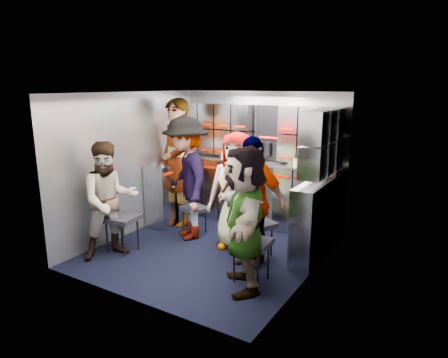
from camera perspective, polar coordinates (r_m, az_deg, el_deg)
The scene contains 29 objects.
floor at distance 5.53m, azimuth -1.93°, elevation -10.11°, with size 3.00×3.00×0.00m, color black.
wall_back at distance 6.48m, azimuth 5.29°, elevation 3.08°, with size 2.80×0.04×2.10m, color #979BA5.
wall_left at distance 6.07m, azimuth -13.15°, elevation 2.07°, with size 0.04×3.00×2.10m, color #979BA5.
wall_right at distance 4.60m, azimuth 12.71°, elevation -1.47°, with size 0.04×3.00×2.10m, color #979BA5.
ceiling at distance 5.07m, azimuth -2.12°, elevation 12.21°, with size 2.80×3.00×0.02m, color silver.
cart_bank_back at distance 6.42m, azimuth 4.36°, elevation -2.09°, with size 2.68×0.38×0.99m, color #9EA3AE.
cart_bank_left at distance 6.46m, azimuth -8.09°, elevation -2.08°, with size 0.38×0.76×0.99m, color #9EA3AE.
counter at distance 6.30m, azimuth 4.44°, elevation 2.48°, with size 2.68×0.42×0.03m, color #B0B2B7.
locker_bank_back at distance 6.28m, azimuth 4.77°, elevation 6.82°, with size 2.68×0.28×0.82m, color #9EA3AE.
locker_bank_right at distance 5.22m, azimuth 13.90°, elevation 5.13°, with size 0.28×1.00×0.82m, color #9EA3AE.
right_cabinet at distance 5.35m, azimuth 12.98°, elevation -5.54°, with size 0.28×1.20×1.00m, color #9EA3AE.
coffee_niche at distance 6.26m, azimuth 6.50°, elevation 6.57°, with size 0.46×0.16×0.84m, color black, non-canonical shape.
red_latch_strip at distance 6.15m, azimuth 3.57°, elevation 0.94°, with size 2.60×0.02×0.03m, color #B21300.
jump_seat_near_left at distance 5.53m, azimuth -14.43°, elevation -5.67°, with size 0.47×0.45×0.50m.
jump_seat_mid_left at distance 6.02m, azimuth -4.25°, elevation -4.45°, with size 0.44×0.43×0.41m.
jump_seat_center at distance 5.66m, azimuth 2.64°, elevation -5.24°, with size 0.49×0.48×0.45m.
jump_seat_mid_right at distance 5.19m, azimuth 4.76°, elevation -6.68°, with size 0.52×0.51×0.48m.
jump_seat_near_right at distance 4.58m, azimuth 3.94°, elevation -9.39°, with size 0.45×0.43×0.49m.
attendant_standing at distance 6.33m, azimuth -6.74°, elevation 2.34°, with size 0.73×0.48×2.00m, color black.
attendant_arc_a at distance 5.32m, azimuth -16.01°, elevation -2.93°, with size 0.74×0.57×1.51m, color black.
attendant_arc_b at distance 5.74m, azimuth -5.39°, elevation 0.09°, with size 1.15×0.66×1.78m, color black.
attendant_arc_c at distance 5.40m, azimuth 1.76°, elevation -1.71°, with size 0.78×0.51×1.60m, color black.
attendant_arc_d at distance 4.92m, azimuth 3.90°, elevation -3.18°, with size 0.94×0.39×1.61m, color black.
attendant_arc_e at distance 4.30m, azimuth 2.91°, elevation -5.71°, with size 1.48×0.47×1.60m, color black.
bottle_left at distance 6.47m, azimuth 0.32°, elevation 4.03°, with size 0.06×0.06×0.24m, color white.
bottle_mid at distance 6.19m, azimuth 5.00°, elevation 3.60°, with size 0.06×0.06×0.25m, color white.
bottle_right at distance 5.98m, azimuth 9.48°, elevation 3.06°, with size 0.06×0.06×0.24m, color white.
cup_left at distance 6.50m, azimuth -0.04°, elevation 3.46°, with size 0.09×0.09×0.11m, color beige.
cup_right at distance 5.95m, azimuth 10.24°, elevation 2.35°, with size 0.08×0.08×0.11m, color beige.
Camera 1 is at (2.79, -4.23, 2.21)m, focal length 32.00 mm.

